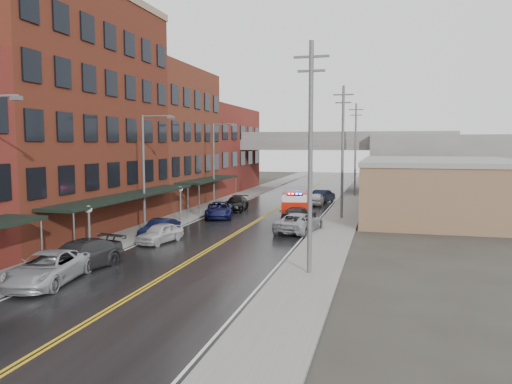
# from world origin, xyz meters

# --- Properties ---
(road) EXTENTS (11.00, 160.00, 0.02)m
(road) POSITION_xyz_m (0.00, 30.00, 0.01)
(road) COLOR black
(road) RESTS_ON ground
(sidewalk_left) EXTENTS (3.00, 160.00, 0.15)m
(sidewalk_left) POSITION_xyz_m (-7.30, 30.00, 0.07)
(sidewalk_left) COLOR slate
(sidewalk_left) RESTS_ON ground
(sidewalk_right) EXTENTS (3.00, 160.00, 0.15)m
(sidewalk_right) POSITION_xyz_m (7.30, 30.00, 0.07)
(sidewalk_right) COLOR slate
(sidewalk_right) RESTS_ON ground
(curb_left) EXTENTS (0.30, 160.00, 0.15)m
(curb_left) POSITION_xyz_m (-5.65, 30.00, 0.07)
(curb_left) COLOR gray
(curb_left) RESTS_ON ground
(curb_right) EXTENTS (0.30, 160.00, 0.15)m
(curb_right) POSITION_xyz_m (5.65, 30.00, 0.07)
(curb_right) COLOR gray
(curb_right) RESTS_ON ground
(brick_building_b) EXTENTS (9.00, 20.00, 18.00)m
(brick_building_b) POSITION_xyz_m (-13.30, 23.00, 9.00)
(brick_building_b) COLOR #572217
(brick_building_b) RESTS_ON ground
(brick_building_c) EXTENTS (9.00, 15.00, 15.00)m
(brick_building_c) POSITION_xyz_m (-13.30, 40.50, 7.50)
(brick_building_c) COLOR brown
(brick_building_c) RESTS_ON ground
(brick_building_far) EXTENTS (9.00, 20.00, 12.00)m
(brick_building_far) POSITION_xyz_m (-13.30, 58.00, 6.00)
(brick_building_far) COLOR maroon
(brick_building_far) RESTS_ON ground
(tan_building) EXTENTS (14.00, 22.00, 5.00)m
(tan_building) POSITION_xyz_m (16.00, 40.00, 2.50)
(tan_building) COLOR brown
(tan_building) RESTS_ON ground
(right_far_block) EXTENTS (18.00, 30.00, 8.00)m
(right_far_block) POSITION_xyz_m (18.00, 70.00, 4.00)
(right_far_block) COLOR slate
(right_far_block) RESTS_ON ground
(awning_1) EXTENTS (2.60, 18.00, 3.09)m
(awning_1) POSITION_xyz_m (-7.49, 23.00, 2.99)
(awning_1) COLOR black
(awning_1) RESTS_ON ground
(awning_2) EXTENTS (2.60, 13.00, 3.09)m
(awning_2) POSITION_xyz_m (-7.49, 40.50, 2.99)
(awning_2) COLOR black
(awning_2) RESTS_ON ground
(globe_lamp_1) EXTENTS (0.44, 0.44, 3.12)m
(globe_lamp_1) POSITION_xyz_m (-6.40, 16.00, 2.31)
(globe_lamp_1) COLOR #59595B
(globe_lamp_1) RESTS_ON ground
(globe_lamp_2) EXTENTS (0.44, 0.44, 3.12)m
(globe_lamp_2) POSITION_xyz_m (-6.40, 30.00, 2.31)
(globe_lamp_2) COLOR #59595B
(globe_lamp_2) RESTS_ON ground
(street_lamp_1) EXTENTS (2.64, 0.22, 9.00)m
(street_lamp_1) POSITION_xyz_m (-6.55, 24.00, 5.19)
(street_lamp_1) COLOR #59595B
(street_lamp_1) RESTS_ON ground
(street_lamp_2) EXTENTS (2.64, 0.22, 9.00)m
(street_lamp_2) POSITION_xyz_m (-6.55, 40.00, 5.19)
(street_lamp_2) COLOR #59595B
(street_lamp_2) RESTS_ON ground
(utility_pole_0) EXTENTS (1.80, 0.24, 12.00)m
(utility_pole_0) POSITION_xyz_m (7.20, 15.00, 6.31)
(utility_pole_0) COLOR #59595B
(utility_pole_0) RESTS_ON ground
(utility_pole_1) EXTENTS (1.80, 0.24, 12.00)m
(utility_pole_1) POSITION_xyz_m (7.20, 35.00, 6.31)
(utility_pole_1) COLOR #59595B
(utility_pole_1) RESTS_ON ground
(utility_pole_2) EXTENTS (1.80, 0.24, 12.00)m
(utility_pole_2) POSITION_xyz_m (7.20, 55.00, 6.31)
(utility_pole_2) COLOR #59595B
(utility_pole_2) RESTS_ON ground
(overpass) EXTENTS (40.00, 10.00, 7.50)m
(overpass) POSITION_xyz_m (0.00, 62.00, 5.99)
(overpass) COLOR slate
(overpass) RESTS_ON ground
(fire_truck) EXTENTS (3.73, 7.44, 2.62)m
(fire_truck) POSITION_xyz_m (2.86, 35.36, 1.42)
(fire_truck) COLOR red
(fire_truck) RESTS_ON ground
(parked_car_left_2) EXTENTS (3.35, 5.87, 1.54)m
(parked_car_left_2) POSITION_xyz_m (-5.00, 10.20, 0.77)
(parked_car_left_2) COLOR #A4A7AC
(parked_car_left_2) RESTS_ON ground
(parked_car_left_3) EXTENTS (3.27, 5.90, 1.62)m
(parked_car_left_3) POSITION_xyz_m (-5.00, 12.81, 0.81)
(parked_car_left_3) COLOR #2B2B2E
(parked_car_left_3) RESTS_ON ground
(parked_car_left_4) EXTENTS (2.35, 4.22, 1.36)m
(parked_car_left_4) POSITION_xyz_m (-4.10, 20.98, 0.68)
(parked_car_left_4) COLOR silver
(parked_car_left_4) RESTS_ON ground
(parked_car_left_5) EXTENTS (1.73, 4.15, 1.33)m
(parked_car_left_5) POSITION_xyz_m (-5.00, 22.80, 0.67)
(parked_car_left_5) COLOR black
(parked_car_left_5) RESTS_ON ground
(parked_car_left_6) EXTENTS (3.68, 5.63, 1.44)m
(parked_car_left_6) POSITION_xyz_m (-3.92, 33.20, 0.72)
(parked_car_left_6) COLOR #121644
(parked_car_left_6) RESTS_ON ground
(parked_car_left_7) EXTENTS (2.42, 5.08, 1.43)m
(parked_car_left_7) POSITION_xyz_m (-3.83, 38.39, 0.71)
(parked_car_left_7) COLOR black
(parked_car_left_7) RESTS_ON ground
(parked_car_right_0) EXTENTS (3.52, 5.86, 1.52)m
(parked_car_right_0) POSITION_xyz_m (4.58, 27.43, 0.76)
(parked_car_right_0) COLOR #989A9F
(parked_car_right_0) RESTS_ON ground
(parked_car_right_1) EXTENTS (2.80, 5.14, 1.41)m
(parked_car_right_1) POSITION_xyz_m (3.75, 31.99, 0.71)
(parked_car_right_1) COLOR black
(parked_car_right_1) RESTS_ON ground
(parked_car_right_2) EXTENTS (1.68, 4.13, 1.40)m
(parked_car_right_2) POSITION_xyz_m (3.60, 44.98, 0.70)
(parked_car_right_2) COLOR white
(parked_car_right_2) RESTS_ON ground
(parked_car_right_3) EXTENTS (2.49, 4.83, 1.52)m
(parked_car_right_3) POSITION_xyz_m (3.98, 47.80, 0.76)
(parked_car_right_3) COLOR black
(parked_car_right_3) RESTS_ON ground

